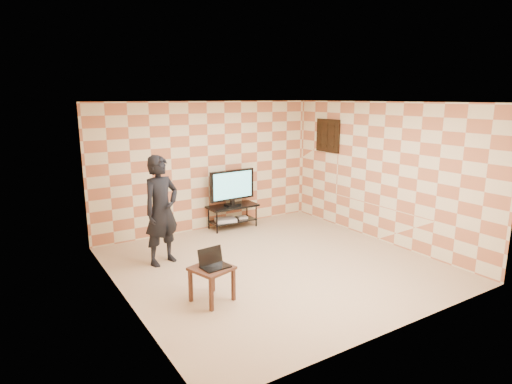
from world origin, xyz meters
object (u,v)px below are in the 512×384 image
Objects in this scene: tv_stand at (233,211)px; person at (161,210)px; side_table at (212,273)px; tv at (232,186)px.

tv_stand is 2.36m from person.
person reaches higher than tv_stand.
side_table is at bearing -123.90° from tv_stand.
tv_stand is at bearing 86.36° from tv.
tv_stand is 0.56m from tv.
person is (-1.99, -1.14, 0.00)m from tv.
tv_stand and side_table have the same top height.
tv_stand is 3.43m from side_table.
person reaches higher than tv.
side_table is 0.34× the size of person.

